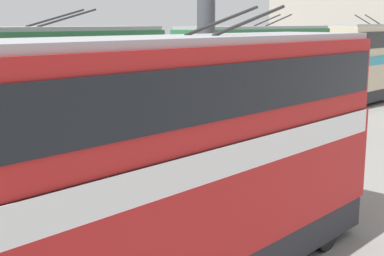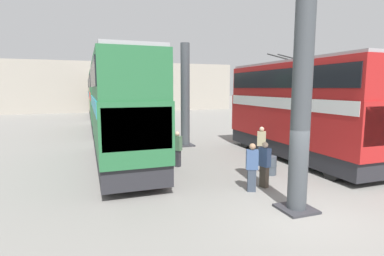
% 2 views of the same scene
% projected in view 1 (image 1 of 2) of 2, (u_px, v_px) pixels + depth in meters
% --- Properties ---
extents(support_column_far, '(1.04, 1.04, 6.52)m').
position_uv_depth(support_column_far, '(206.00, 92.00, 17.26)').
color(support_column_far, '#42474C').
rests_on(support_column_far, ground_plane).
extents(bus_left_far, '(10.02, 2.54, 5.72)m').
position_uv_depth(bus_left_far, '(195.00, 149.00, 10.49)').
color(bus_left_far, black).
rests_on(bus_left_far, ground_plane).
extents(bus_right_near, '(9.95, 2.54, 5.83)m').
position_uv_depth(bus_right_near, '(33.00, 96.00, 17.61)').
color(bus_right_near, black).
rests_on(bus_right_near, ground_plane).
extents(bus_right_mid, '(10.05, 2.54, 5.79)m').
position_uv_depth(bus_right_mid, '(257.00, 71.00, 26.76)').
color(bus_right_mid, black).
rests_on(bus_right_mid, ground_plane).
extents(bus_right_far, '(10.49, 2.54, 5.86)m').
position_uv_depth(bus_right_far, '(374.00, 58.00, 36.60)').
color(bus_right_far, black).
rests_on(bus_right_far, ground_plane).
extents(person_by_left_row, '(0.42, 0.48, 1.81)m').
position_uv_depth(person_by_left_row, '(127.00, 217.00, 12.28)').
color(person_by_left_row, '#2D2D33').
rests_on(person_by_left_row, ground_plane).
extents(person_by_right_row, '(0.48, 0.44, 1.70)m').
position_uv_depth(person_by_right_row, '(45.00, 178.00, 15.52)').
color(person_by_right_row, '#2D2D33').
rests_on(person_by_right_row, ground_plane).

